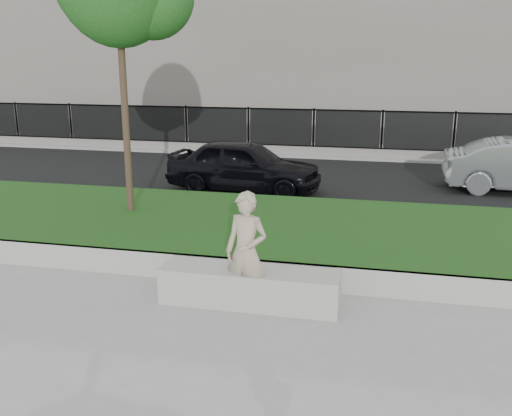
% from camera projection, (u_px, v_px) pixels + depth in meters
% --- Properties ---
extents(ground, '(90.00, 90.00, 0.00)m').
position_uv_depth(ground, '(244.00, 316.00, 7.51)').
color(ground, gray).
rests_on(ground, ground).
extents(grass_bank, '(34.00, 4.00, 0.40)m').
position_uv_depth(grass_bank, '(284.00, 234.00, 10.28)').
color(grass_bank, black).
rests_on(grass_bank, ground).
extents(grass_kerb, '(34.00, 0.08, 0.40)m').
position_uv_depth(grass_kerb, '(261.00, 273.00, 8.44)').
color(grass_kerb, '#9F9C95').
rests_on(grass_kerb, ground).
extents(street, '(34.00, 7.00, 0.04)m').
position_uv_depth(street, '(319.00, 180.00, 15.51)').
color(street, black).
rests_on(street, ground).
extents(far_pavement, '(34.00, 3.00, 0.12)m').
position_uv_depth(far_pavement, '(334.00, 151.00, 19.73)').
color(far_pavement, gray).
rests_on(far_pavement, ground).
extents(iron_fence, '(32.00, 0.30, 1.50)m').
position_uv_depth(iron_fence, '(331.00, 142.00, 18.66)').
color(iron_fence, slate).
rests_on(iron_fence, far_pavement).
extents(building_facade, '(34.00, 10.00, 10.00)m').
position_uv_depth(building_facade, '(352.00, 14.00, 25.02)').
color(building_facade, slate).
rests_on(building_facade, ground).
extents(stone_bench, '(2.46, 0.61, 0.50)m').
position_uv_depth(stone_bench, '(250.00, 287.00, 7.82)').
color(stone_bench, '#9F9C95').
rests_on(stone_bench, ground).
extents(man, '(0.67, 0.52, 1.62)m').
position_uv_depth(man, '(246.00, 252.00, 7.54)').
color(man, tan).
rests_on(man, ground).
extents(book, '(0.28, 0.24, 0.03)m').
position_uv_depth(book, '(246.00, 265.00, 7.87)').
color(book, beige).
rests_on(book, stone_bench).
extents(car_dark, '(3.91, 1.88, 1.29)m').
position_uv_depth(car_dark, '(244.00, 166.00, 13.97)').
color(car_dark, black).
rests_on(car_dark, street).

